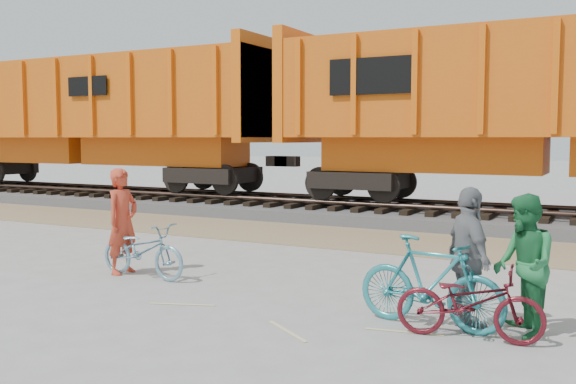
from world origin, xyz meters
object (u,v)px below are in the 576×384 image
object	(u,v)px
bicycle_maroon	(469,302)
bicycle_blue	(143,250)
bicycle_teal	(430,282)
person_man	(524,265)
person_woman	(469,258)
hopper_car_left	(92,115)
hopper_car_center	(561,105)
person_solo	(123,221)

from	to	relation	value
bicycle_maroon	bicycle_blue	bearing A→B (deg)	75.83
bicycle_teal	person_man	bearing A→B (deg)	-71.37
bicycle_maroon	person_woman	bearing A→B (deg)	8.45
hopper_car_left	bicycle_maroon	bearing A→B (deg)	-32.54
person_man	person_woman	xyz separation A→B (m)	(-0.60, -0.04, 0.03)
bicycle_blue	bicycle_maroon	bearing A→B (deg)	-95.24
hopper_car_center	bicycle_maroon	xyz separation A→B (m)	(-0.06, -9.53, -2.59)
person_man	person_woman	size ratio (longest dim) A/B	0.96
bicycle_teal	bicycle_blue	bearing A→B (deg)	90.71
hopper_car_center	bicycle_blue	world-z (taller)	hopper_car_center
bicycle_teal	person_woman	distance (m)	0.52
bicycle_blue	person_solo	size ratio (longest dim) A/B	0.97
person_solo	person_woman	world-z (taller)	person_solo
bicycle_maroon	person_man	xyz separation A→B (m)	(0.50, 0.44, 0.38)
hopper_car_center	person_woman	world-z (taller)	hopper_car_center
hopper_car_left	person_solo	bearing A→B (deg)	-43.33
bicycle_teal	hopper_car_left	bearing A→B (deg)	64.57
hopper_car_center	bicycle_maroon	distance (m)	9.87
person_woman	person_man	bearing A→B (deg)	-121.62
bicycle_blue	person_woman	world-z (taller)	person_woman
person_solo	person_woman	bearing A→B (deg)	-94.20
bicycle_blue	person_woman	bearing A→B (deg)	-91.04
hopper_car_left	person_woman	xyz separation A→B (m)	(14.84, -9.13, -2.17)
person_solo	person_man	size ratio (longest dim) A/B	1.08
bicycle_teal	person_man	world-z (taller)	person_man
bicycle_teal	hopper_car_center	bearing A→B (deg)	3.85
bicycle_maroon	person_solo	xyz separation A→B (m)	(-5.79, 0.90, 0.45)
hopper_car_left	bicycle_maroon	size ratio (longest dim) A/B	8.77
hopper_car_center	person_man	xyz separation A→B (m)	(0.44, -9.09, -2.20)
hopper_car_center	person_woman	bearing A→B (deg)	-91.02
bicycle_teal	person_solo	xyz separation A→B (m)	(-5.29, 0.65, 0.32)
person_woman	person_solo	bearing A→B (deg)	49.28
person_solo	bicycle_blue	bearing A→B (deg)	-100.51
bicycle_blue	person_woman	size ratio (longest dim) A/B	1.01
bicycle_blue	person_woman	xyz separation A→B (m)	(5.19, -0.40, 0.39)
hopper_car_center	bicycle_blue	bearing A→B (deg)	-121.49
hopper_car_left	hopper_car_center	xyz separation A→B (m)	(15.00, 0.00, 0.00)
person_man	bicycle_teal	bearing A→B (deg)	-103.11
hopper_car_center	bicycle_teal	xyz separation A→B (m)	(-0.56, -9.29, -2.47)
hopper_car_center	person_man	bearing A→B (deg)	-87.25
bicycle_maroon	person_woman	distance (m)	0.58
hopper_car_center	hopper_car_left	bearing A→B (deg)	180.00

